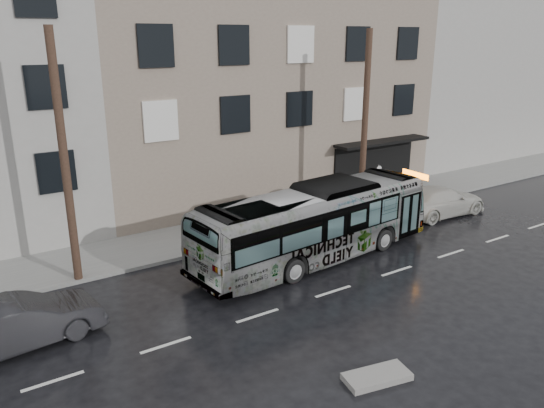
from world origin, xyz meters
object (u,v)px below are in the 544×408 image
(utility_pole_rear, at_px, (64,161))
(bus, at_px, (315,224))
(white_sedan, at_px, (440,201))
(utility_pole_front, at_px, (365,126))
(sign_post, at_px, (377,188))
(dark_sedan, at_px, (21,323))

(utility_pole_rear, bearing_deg, bus, -19.39)
(white_sedan, bearing_deg, bus, 98.83)
(utility_pole_front, relative_size, utility_pole_rear, 1.00)
(sign_post, bearing_deg, dark_sedan, -168.63)
(utility_pole_rear, relative_size, bus, 0.81)
(sign_post, xyz_separation_m, bus, (-6.37, -3.07, 0.19))
(utility_pole_front, height_order, utility_pole_rear, same)
(utility_pole_rear, bearing_deg, sign_post, 0.00)
(utility_pole_rear, xyz_separation_m, sign_post, (15.10, 0.00, -3.30))
(utility_pole_front, height_order, bus, utility_pole_front)
(utility_pole_front, bearing_deg, sign_post, 0.00)
(bus, bearing_deg, white_sedan, -89.01)
(sign_post, relative_size, bus, 0.22)
(dark_sedan, bearing_deg, utility_pole_rear, -41.43)
(utility_pole_rear, xyz_separation_m, white_sedan, (17.55, -2.06, -3.90))
(utility_pole_front, relative_size, dark_sedan, 1.95)
(sign_post, bearing_deg, utility_pole_front, 180.00)
(sign_post, bearing_deg, bus, -154.26)
(sign_post, xyz_separation_m, dark_sedan, (-17.54, -3.53, -0.59))
(white_sedan, bearing_deg, dark_sedan, 96.49)
(bus, bearing_deg, sign_post, -69.80)
(utility_pole_front, xyz_separation_m, white_sedan, (3.55, -2.06, -3.90))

